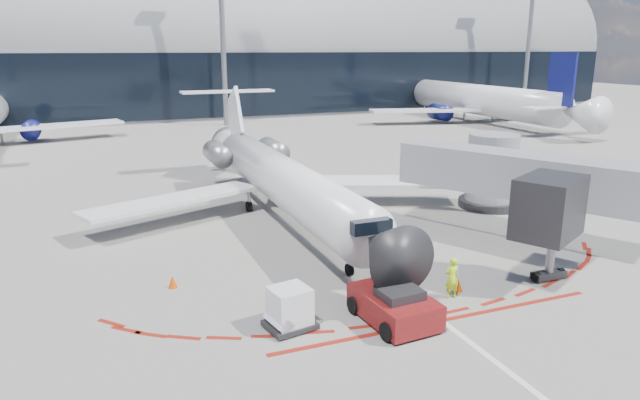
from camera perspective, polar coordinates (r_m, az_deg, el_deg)
name	(u,v)px	position (r m, az deg, el deg)	size (l,w,h in m)	color
ground	(328,233)	(32.27, 0.76, -3.34)	(260.00, 260.00, 0.00)	slate
apron_centerline	(315,223)	(34.04, -0.52, -2.35)	(0.25, 40.00, 0.01)	silver
apron_stop_bar	(442,321)	(22.86, 12.06, -11.71)	(14.00, 0.25, 0.01)	maroon
terminal_building	(168,59)	(94.02, -14.95, 13.51)	(150.00, 24.15, 24.00)	gray
jet_bridge	(508,178)	(33.96, 18.27, 2.09)	(10.03, 15.20, 4.90)	gray
light_mast_centre	(222,29)	(78.15, -9.73, 16.51)	(0.70, 0.70, 25.00)	gray
light_mast_east	(530,33)	(101.39, 20.23, 15.44)	(0.70, 0.70, 25.00)	gray
regional_jet	(278,176)	(35.33, -4.23, 2.37)	(23.80, 29.35, 7.35)	white
pushback_tug	(394,305)	(22.26, 7.45, -10.42)	(2.63, 5.69, 1.46)	#5E0F0D
ramp_worker	(452,278)	(24.53, 13.04, -7.58)	(0.65, 0.43, 1.79)	#BFF619
uld_container	(290,309)	(21.50, -3.05, -10.80)	(1.96, 1.76, 1.62)	black
safety_cone_left	(173,282)	(25.91, -14.52, -7.91)	(0.40, 0.40, 0.56)	#D93F04
safety_cone_right	(458,285)	(25.44, 13.64, -8.26)	(0.41, 0.41, 0.57)	#D93F04
bg_airliner_2	(476,78)	(84.91, 15.37, 11.70)	(37.34, 39.54, 12.08)	white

